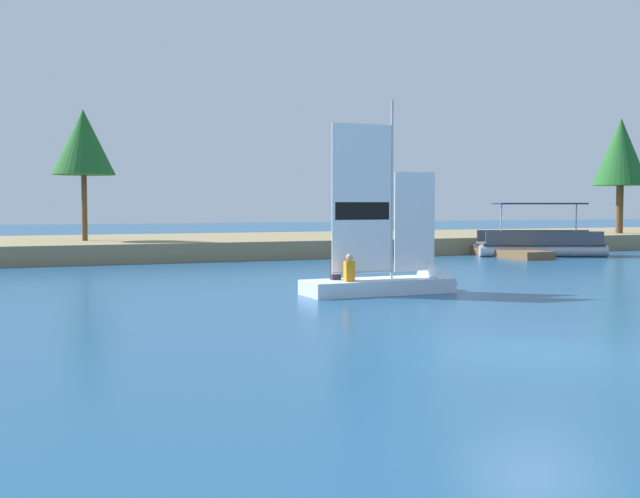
{
  "coord_description": "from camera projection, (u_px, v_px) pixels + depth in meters",
  "views": [
    {
      "loc": [
        -8.89,
        -11.59,
        2.65
      ],
      "look_at": [
        0.72,
        12.19,
        1.2
      ],
      "focal_mm": 44.02,
      "sensor_mm": 36.0,
      "label": 1
    }
  ],
  "objects": [
    {
      "name": "shoreline_tree_centre",
      "position": [
        621.0,
        152.0,
        48.21
      ],
      "size": [
        3.31,
        3.31,
        7.09
      ],
      "color": "brown",
      "rests_on": "shore_bank"
    },
    {
      "name": "wooden_dock",
      "position": [
        508.0,
        253.0,
        39.94
      ],
      "size": [
        1.64,
        5.46,
        0.39
      ],
      "primitive_type": "cube",
      "color": "brown",
      "rests_on": "ground"
    },
    {
      "name": "shore_bank",
      "position": [
        183.0,
        246.0,
        42.1
      ],
      "size": [
        80.0,
        12.3,
        0.88
      ],
      "primitive_type": "cube",
      "color": "#897A56",
      "rests_on": "ground"
    },
    {
      "name": "shoreline_tree_midleft",
      "position": [
        83.0,
        142.0,
        38.26
      ],
      "size": [
        3.05,
        3.05,
        6.43
      ],
      "color": "brown",
      "rests_on": "shore_bank"
    },
    {
      "name": "sailboat",
      "position": [
        402.0,
        279.0,
        23.7
      ],
      "size": [
        5.14,
        1.61,
        6.21
      ],
      "rotation": [
        0.0,
        0.0,
        0.02
      ],
      "color": "silver",
      "rests_on": "ground"
    },
    {
      "name": "ground_plane",
      "position": [
        535.0,
        351.0,
        14.2
      ],
      "size": [
        200.0,
        200.0,
        0.0
      ],
      "primitive_type": "plane",
      "color": "navy"
    },
    {
      "name": "pontoon_boat",
      "position": [
        538.0,
        243.0,
        40.77
      ],
      "size": [
        6.94,
        4.74,
        2.75
      ],
      "rotation": [
        0.0,
        0.0,
        -0.39
      ],
      "color": "#B2B2B7",
      "rests_on": "ground"
    }
  ]
}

